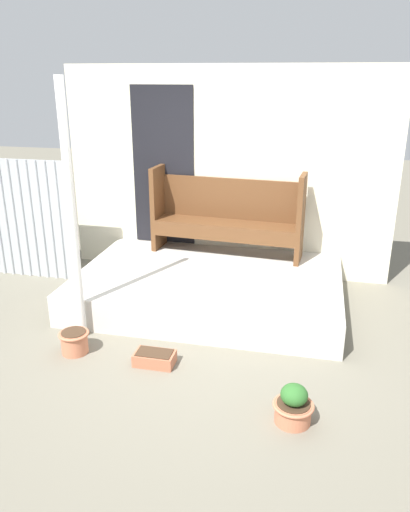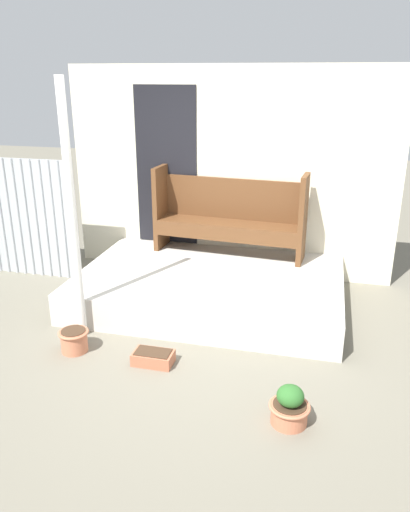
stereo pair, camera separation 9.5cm
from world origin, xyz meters
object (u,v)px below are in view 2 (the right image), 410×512
object	(u,v)px
support_post	(72,216)
flower_pot_middle	(290,407)
planter_box_rect	(153,358)
flower_pot_left	(74,340)
bench	(230,213)

from	to	relation	value
support_post	flower_pot_middle	xyz separation A→B (m)	(2.14, -0.87, -1.10)
flower_pot_middle	planter_box_rect	distance (m)	1.38
planter_box_rect	support_post	bearing A→B (deg)	158.69
flower_pot_middle	flower_pot_left	bearing A→B (deg)	164.90
bench	flower_pot_middle	world-z (taller)	bench
bench	support_post	bearing A→B (deg)	-118.17
support_post	flower_pot_middle	world-z (taller)	support_post
support_post	flower_pot_left	bearing A→B (deg)	-77.16
support_post	flower_pot_middle	bearing A→B (deg)	-22.11
flower_pot_left	flower_pot_middle	distance (m)	2.15
bench	planter_box_rect	bearing A→B (deg)	-92.96
bench	planter_box_rect	distance (m)	2.30
flower_pot_middle	planter_box_rect	bearing A→B (deg)	157.34
flower_pot_left	support_post	bearing A→B (deg)	102.84
support_post	planter_box_rect	world-z (taller)	support_post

